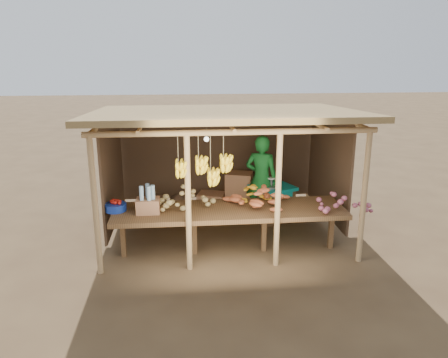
{
  "coord_description": "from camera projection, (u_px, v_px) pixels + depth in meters",
  "views": [
    {
      "loc": [
        -0.77,
        -7.85,
        3.32
      ],
      "look_at": [
        0.0,
        0.0,
        1.05
      ],
      "focal_mm": 35.0,
      "sensor_mm": 36.0,
      "label": 1
    }
  ],
  "objects": [
    {
      "name": "ground",
      "position": [
        224.0,
        231.0,
        8.5
      ],
      "size": [
        60.0,
        60.0,
        0.0
      ],
      "primitive_type": "plane",
      "color": "brown",
      "rests_on": "ground"
    },
    {
      "name": "tarp_crate",
      "position": [
        272.0,
        202.0,
        8.96
      ],
      "size": [
        1.0,
        0.94,
        0.95
      ],
      "color": "brown",
      "rests_on": "ground"
    },
    {
      "name": "bottle_box",
      "position": [
        148.0,
        202.0,
        7.14
      ],
      "size": [
        0.38,
        0.3,
        0.48
      ],
      "color": "#9E6947",
      "rests_on": "counter"
    },
    {
      "name": "stall_structure",
      "position": [
        222.0,
        133.0,
        8.04
      ],
      "size": [
        4.7,
        3.5,
        2.43
      ],
      "color": "tan",
      "rests_on": "ground"
    },
    {
      "name": "banana_pile",
      "position": [
        252.0,
        192.0,
        7.7
      ],
      "size": [
        0.65,
        0.54,
        0.35
      ],
      "primitive_type": null,
      "rotation": [
        0.0,
        0.0,
        0.42
      ],
      "color": "yellow",
      "rests_on": "counter"
    },
    {
      "name": "onion_heap",
      "position": [
        344.0,
        200.0,
        7.27
      ],
      "size": [
        0.91,
        0.56,
        0.36
      ],
      "primitive_type": null,
      "rotation": [
        0.0,
        0.0,
        -0.02
      ],
      "color": "#A85164",
      "rests_on": "counter"
    },
    {
      "name": "sweet_potato_heap",
      "position": [
        260.0,
        196.0,
        7.45
      ],
      "size": [
        1.19,
        0.83,
        0.36
      ],
      "primitive_type": null,
      "rotation": [
        0.0,
        0.0,
        -0.16
      ],
      "color": "#B2542D",
      "rests_on": "counter"
    },
    {
      "name": "vendor",
      "position": [
        261.0,
        179.0,
        8.78
      ],
      "size": [
        0.77,
        0.66,
        1.79
      ],
      "primitive_type": "imported",
      "rotation": [
        0.0,
        0.0,
        2.71
      ],
      "color": "#176B27",
      "rests_on": "ground"
    },
    {
      "name": "burlap_sacks",
      "position": [
        168.0,
        206.0,
        9.06
      ],
      "size": [
        0.89,
        0.47,
        0.63
      ],
      "color": "#493322",
      "rests_on": "ground"
    },
    {
      "name": "tomato_basin",
      "position": [
        116.0,
        206.0,
        7.26
      ],
      "size": [
        0.36,
        0.36,
        0.19
      ],
      "rotation": [
        0.0,
        0.0,
        -0.4
      ],
      "color": "navy",
      "rests_on": "counter"
    },
    {
      "name": "potato_heap",
      "position": [
        186.0,
        198.0,
        7.35
      ],
      "size": [
        1.08,
        0.81,
        0.36
      ],
      "primitive_type": null,
      "rotation": [
        0.0,
        0.0,
        0.27
      ],
      "color": "tan",
      "rests_on": "counter"
    },
    {
      "name": "counter",
      "position": [
        229.0,
        212.0,
        7.39
      ],
      "size": [
        3.9,
        1.05,
        0.8
      ],
      "color": "brown",
      "rests_on": "ground"
    },
    {
      "name": "carton_stack",
      "position": [
        230.0,
        196.0,
        9.36
      ],
      "size": [
        1.25,
        0.58,
        0.87
      ],
      "color": "#9E6947",
      "rests_on": "ground"
    }
  ]
}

